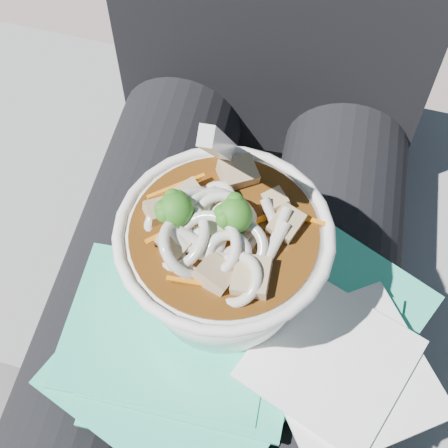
% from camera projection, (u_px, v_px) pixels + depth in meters
% --- Properties ---
extents(ground, '(20.00, 20.00, 0.00)m').
position_uv_depth(ground, '(224.00, 439.00, 1.08)').
color(ground, slate).
rests_on(ground, ground).
extents(stone_ledge, '(1.04, 0.58, 0.47)m').
position_uv_depth(stone_ledge, '(244.00, 304.00, 0.96)').
color(stone_ledge, slate).
rests_on(stone_ledge, ground).
extents(lap, '(0.34, 0.48, 0.14)m').
position_uv_depth(lap, '(225.00, 304.00, 0.63)').
color(lap, black).
rests_on(lap, stone_ledge).
extents(person_body, '(0.34, 0.94, 1.01)m').
position_uv_depth(person_body, '(242.00, 217.00, 0.66)').
color(person_body, black).
rests_on(person_body, ground).
extents(plastic_bag, '(0.33, 0.28, 0.01)m').
position_uv_depth(plastic_bag, '(224.00, 332.00, 0.53)').
color(plastic_bag, '#2FC69D').
rests_on(plastic_bag, lap).
extents(napkins, '(0.18, 0.17, 0.01)m').
position_uv_depth(napkins, '(342.00, 366.00, 0.50)').
color(napkins, white).
rests_on(napkins, plastic_bag).
extents(udon_bowl, '(0.18, 0.18, 0.20)m').
position_uv_depth(udon_bowl, '(222.00, 254.00, 0.49)').
color(udon_bowl, white).
rests_on(udon_bowl, plastic_bag).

